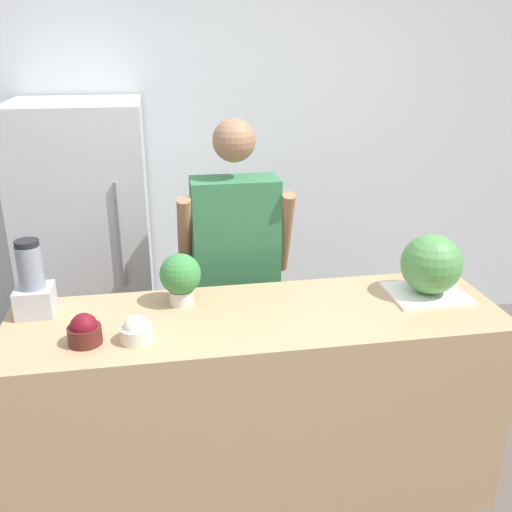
{
  "coord_description": "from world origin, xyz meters",
  "views": [
    {
      "loc": [
        -0.37,
        -1.79,
        2.01
      ],
      "look_at": [
        0.0,
        0.35,
        1.17
      ],
      "focal_mm": 40.0,
      "sensor_mm": 36.0,
      "label": 1
    }
  ],
  "objects_px": {
    "refrigerator": "(89,244)",
    "potted_plant": "(180,277)",
    "blender": "(33,285)",
    "bowl_cream": "(136,330)",
    "person": "(235,273)",
    "watermelon": "(431,264)",
    "bowl_cherries": "(84,331)"
  },
  "relations": [
    {
      "from": "watermelon",
      "to": "bowl_cream",
      "type": "xyz_separation_m",
      "value": [
        -1.29,
        -0.2,
        -0.1
      ]
    },
    {
      "from": "bowl_cherries",
      "to": "blender",
      "type": "distance_m",
      "value": 0.38
    },
    {
      "from": "bowl_cream",
      "to": "potted_plant",
      "type": "xyz_separation_m",
      "value": [
        0.19,
        0.3,
        0.08
      ]
    },
    {
      "from": "watermelon",
      "to": "bowl_cream",
      "type": "relative_size",
      "value": 2.14
    },
    {
      "from": "refrigerator",
      "to": "blender",
      "type": "bearing_deg",
      "value": -95.11
    },
    {
      "from": "watermelon",
      "to": "bowl_cream",
      "type": "bearing_deg",
      "value": -171.15
    },
    {
      "from": "refrigerator",
      "to": "potted_plant",
      "type": "relative_size",
      "value": 7.37
    },
    {
      "from": "potted_plant",
      "to": "person",
      "type": "bearing_deg",
      "value": 58.79
    },
    {
      "from": "bowl_cherries",
      "to": "potted_plant",
      "type": "bearing_deg",
      "value": 37.21
    },
    {
      "from": "bowl_cream",
      "to": "blender",
      "type": "bearing_deg",
      "value": 144.03
    },
    {
      "from": "bowl_cherries",
      "to": "potted_plant",
      "type": "xyz_separation_m",
      "value": [
        0.38,
        0.29,
        0.07
      ]
    },
    {
      "from": "watermelon",
      "to": "blender",
      "type": "height_order",
      "value": "blender"
    },
    {
      "from": "bowl_cherries",
      "to": "blender",
      "type": "relative_size",
      "value": 0.39
    },
    {
      "from": "refrigerator",
      "to": "person",
      "type": "relative_size",
      "value": 1.02
    },
    {
      "from": "bowl_cream",
      "to": "potted_plant",
      "type": "relative_size",
      "value": 0.55
    },
    {
      "from": "blender",
      "to": "bowl_cherries",
      "type": "bearing_deg",
      "value": -51.89
    },
    {
      "from": "watermelon",
      "to": "bowl_cherries",
      "type": "bearing_deg",
      "value": -172.79
    },
    {
      "from": "person",
      "to": "bowl_cherries",
      "type": "xyz_separation_m",
      "value": [
        -0.68,
        -0.79,
        0.14
      ]
    },
    {
      "from": "refrigerator",
      "to": "blender",
      "type": "height_order",
      "value": "refrigerator"
    },
    {
      "from": "watermelon",
      "to": "potted_plant",
      "type": "xyz_separation_m",
      "value": [
        -1.1,
        0.1,
        -0.02
      ]
    },
    {
      "from": "bowl_cream",
      "to": "potted_plant",
      "type": "distance_m",
      "value": 0.36
    },
    {
      "from": "person",
      "to": "blender",
      "type": "distance_m",
      "value": 1.06
    },
    {
      "from": "bowl_cherries",
      "to": "bowl_cream",
      "type": "xyz_separation_m",
      "value": [
        0.19,
        -0.01,
        -0.01
      ]
    },
    {
      "from": "refrigerator",
      "to": "person",
      "type": "distance_m",
      "value": 1.0
    },
    {
      "from": "potted_plant",
      "to": "bowl_cream",
      "type": "bearing_deg",
      "value": -121.87
    },
    {
      "from": "person",
      "to": "blender",
      "type": "height_order",
      "value": "person"
    },
    {
      "from": "refrigerator",
      "to": "bowl_cream",
      "type": "height_order",
      "value": "refrigerator"
    },
    {
      "from": "bowl_cherries",
      "to": "bowl_cream",
      "type": "height_order",
      "value": "bowl_cherries"
    },
    {
      "from": "watermelon",
      "to": "potted_plant",
      "type": "distance_m",
      "value": 1.1
    },
    {
      "from": "watermelon",
      "to": "potted_plant",
      "type": "relative_size",
      "value": 1.18
    },
    {
      "from": "person",
      "to": "potted_plant",
      "type": "xyz_separation_m",
      "value": [
        -0.3,
        -0.5,
        0.21
      ]
    },
    {
      "from": "bowl_cream",
      "to": "person",
      "type": "bearing_deg",
      "value": 58.54
    }
  ]
}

